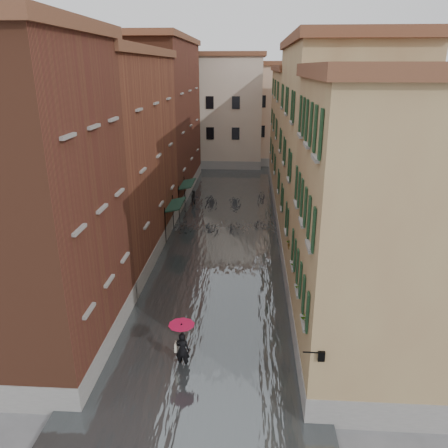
% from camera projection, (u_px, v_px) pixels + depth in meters
% --- Properties ---
extents(ground, '(120.00, 120.00, 0.00)m').
position_uv_depth(ground, '(208.00, 327.00, 21.15)').
color(ground, '#575759').
rests_on(ground, ground).
extents(floodwater, '(10.00, 60.00, 0.20)m').
position_uv_depth(floodwater, '(225.00, 230.00, 33.32)').
color(floodwater, '#484D50').
rests_on(floodwater, ground).
extents(building_left_near, '(6.00, 8.00, 13.00)m').
position_uv_depth(building_left_near, '(27.00, 209.00, 17.49)').
color(building_left_near, brown).
rests_on(building_left_near, ground).
extents(building_left_mid, '(6.00, 14.00, 12.50)m').
position_uv_depth(building_left_mid, '(112.00, 160.00, 27.90)').
color(building_left_mid, brown).
rests_on(building_left_mid, ground).
extents(building_left_far, '(6.00, 16.00, 14.00)m').
position_uv_depth(building_left_far, '(159.00, 121.00, 41.72)').
color(building_left_far, brown).
rests_on(building_left_far, ground).
extents(building_right_near, '(6.00, 8.00, 11.50)m').
position_uv_depth(building_right_near, '(381.00, 235.00, 16.90)').
color(building_right_near, '#96734D').
rests_on(building_right_near, ground).
extents(building_right_mid, '(6.00, 14.00, 13.00)m').
position_uv_depth(building_right_mid, '(333.00, 159.00, 26.97)').
color(building_right_mid, tan).
rests_on(building_right_mid, ground).
extents(building_right_far, '(6.00, 16.00, 11.50)m').
position_uv_depth(building_right_far, '(306.00, 135.00, 41.30)').
color(building_right_far, '#96734D').
rests_on(building_right_far, ground).
extents(building_end_cream, '(12.00, 9.00, 13.00)m').
position_uv_depth(building_end_cream, '(213.00, 112.00, 54.79)').
color(building_end_cream, beige).
rests_on(building_end_cream, ground).
extents(building_end_pink, '(10.00, 9.00, 12.00)m').
position_uv_depth(building_end_pink, '(284.00, 115.00, 56.30)').
color(building_end_pink, tan).
rests_on(building_end_pink, ground).
extents(awning_near, '(1.09, 3.14, 2.80)m').
position_uv_depth(awning_near, '(175.00, 205.00, 31.38)').
color(awning_near, '#153023').
rests_on(awning_near, ground).
extents(awning_far, '(1.09, 3.24, 2.80)m').
position_uv_depth(awning_far, '(187.00, 185.00, 36.87)').
color(awning_far, '#153023').
rests_on(awning_far, ground).
extents(wall_lantern, '(0.71, 0.22, 0.35)m').
position_uv_depth(wall_lantern, '(321.00, 355.00, 14.24)').
color(wall_lantern, black).
rests_on(wall_lantern, ground).
extents(window_planters, '(0.59, 8.15, 0.84)m').
position_uv_depth(window_planters, '(299.00, 270.00, 19.02)').
color(window_planters, brown).
rests_on(window_planters, ground).
extents(pedestrian_main, '(1.07, 1.07, 2.06)m').
position_uv_depth(pedestrian_main, '(182.00, 340.00, 17.88)').
color(pedestrian_main, black).
rests_on(pedestrian_main, ground).
extents(pedestrian_far, '(0.85, 0.77, 1.45)m').
position_uv_depth(pedestrian_far, '(194.00, 198.00, 39.23)').
color(pedestrian_far, black).
rests_on(pedestrian_far, ground).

